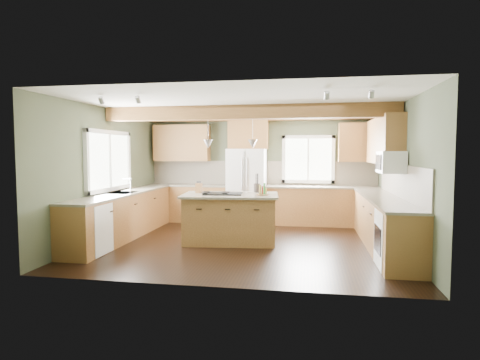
# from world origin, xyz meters

# --- Properties ---
(floor) EXTENTS (5.60, 5.60, 0.00)m
(floor) POSITION_xyz_m (0.00, 0.00, 0.00)
(floor) COLOR black
(floor) RESTS_ON ground
(ceiling) EXTENTS (5.60, 5.60, 0.00)m
(ceiling) POSITION_xyz_m (0.00, 0.00, 2.60)
(ceiling) COLOR silver
(ceiling) RESTS_ON wall_back
(wall_back) EXTENTS (5.60, 0.00, 5.60)m
(wall_back) POSITION_xyz_m (0.00, 2.50, 1.30)
(wall_back) COLOR #424933
(wall_back) RESTS_ON ground
(wall_left) EXTENTS (0.00, 5.00, 5.00)m
(wall_left) POSITION_xyz_m (-2.80, 0.00, 1.30)
(wall_left) COLOR #424933
(wall_left) RESTS_ON ground
(wall_right) EXTENTS (0.00, 5.00, 5.00)m
(wall_right) POSITION_xyz_m (2.80, 0.00, 1.30)
(wall_right) COLOR #424933
(wall_right) RESTS_ON ground
(ceiling_beam) EXTENTS (5.55, 0.26, 0.26)m
(ceiling_beam) POSITION_xyz_m (0.00, 0.10, 2.47)
(ceiling_beam) COLOR brown
(ceiling_beam) RESTS_ON ceiling
(soffit_trim) EXTENTS (5.55, 0.20, 0.10)m
(soffit_trim) POSITION_xyz_m (0.00, 2.40, 2.54)
(soffit_trim) COLOR brown
(soffit_trim) RESTS_ON ceiling
(backsplash_back) EXTENTS (5.58, 0.03, 0.58)m
(backsplash_back) POSITION_xyz_m (0.00, 2.48, 1.21)
(backsplash_back) COLOR brown
(backsplash_back) RESTS_ON wall_back
(backsplash_right) EXTENTS (0.03, 3.70, 0.58)m
(backsplash_right) POSITION_xyz_m (2.78, 0.05, 1.21)
(backsplash_right) COLOR brown
(backsplash_right) RESTS_ON wall_right
(base_cab_back_left) EXTENTS (2.02, 0.60, 0.88)m
(base_cab_back_left) POSITION_xyz_m (-1.79, 2.20, 0.44)
(base_cab_back_left) COLOR brown
(base_cab_back_left) RESTS_ON floor
(counter_back_left) EXTENTS (2.06, 0.64, 0.04)m
(counter_back_left) POSITION_xyz_m (-1.79, 2.20, 0.90)
(counter_back_left) COLOR brown
(counter_back_left) RESTS_ON base_cab_back_left
(base_cab_back_right) EXTENTS (2.62, 0.60, 0.88)m
(base_cab_back_right) POSITION_xyz_m (1.49, 2.20, 0.44)
(base_cab_back_right) COLOR brown
(base_cab_back_right) RESTS_ON floor
(counter_back_right) EXTENTS (2.66, 0.64, 0.04)m
(counter_back_right) POSITION_xyz_m (1.49, 2.20, 0.90)
(counter_back_right) COLOR brown
(counter_back_right) RESTS_ON base_cab_back_right
(base_cab_left) EXTENTS (0.60, 3.70, 0.88)m
(base_cab_left) POSITION_xyz_m (-2.50, 0.05, 0.44)
(base_cab_left) COLOR brown
(base_cab_left) RESTS_ON floor
(counter_left) EXTENTS (0.64, 3.74, 0.04)m
(counter_left) POSITION_xyz_m (-2.50, 0.05, 0.90)
(counter_left) COLOR brown
(counter_left) RESTS_ON base_cab_left
(base_cab_right) EXTENTS (0.60, 3.70, 0.88)m
(base_cab_right) POSITION_xyz_m (2.50, 0.05, 0.44)
(base_cab_right) COLOR brown
(base_cab_right) RESTS_ON floor
(counter_right) EXTENTS (0.64, 3.74, 0.04)m
(counter_right) POSITION_xyz_m (2.50, 0.05, 0.90)
(counter_right) COLOR brown
(counter_right) RESTS_ON base_cab_right
(upper_cab_back_left) EXTENTS (1.40, 0.35, 0.90)m
(upper_cab_back_left) POSITION_xyz_m (-1.99, 2.33, 1.95)
(upper_cab_back_left) COLOR brown
(upper_cab_back_left) RESTS_ON wall_back
(upper_cab_over_fridge) EXTENTS (0.96, 0.35, 0.70)m
(upper_cab_over_fridge) POSITION_xyz_m (-0.30, 2.33, 2.15)
(upper_cab_over_fridge) COLOR brown
(upper_cab_over_fridge) RESTS_ON wall_back
(upper_cab_right) EXTENTS (0.35, 2.20, 0.90)m
(upper_cab_right) POSITION_xyz_m (2.62, 0.90, 1.95)
(upper_cab_right) COLOR brown
(upper_cab_right) RESTS_ON wall_right
(upper_cab_back_corner) EXTENTS (0.90, 0.35, 0.90)m
(upper_cab_back_corner) POSITION_xyz_m (2.30, 2.33, 1.95)
(upper_cab_back_corner) COLOR brown
(upper_cab_back_corner) RESTS_ON wall_back
(window_left) EXTENTS (0.04, 1.60, 1.05)m
(window_left) POSITION_xyz_m (-2.78, 0.05, 1.55)
(window_left) COLOR white
(window_left) RESTS_ON wall_left
(window_back) EXTENTS (1.10, 0.04, 1.00)m
(window_back) POSITION_xyz_m (1.15, 2.48, 1.55)
(window_back) COLOR white
(window_back) RESTS_ON wall_back
(sink) EXTENTS (0.50, 0.65, 0.03)m
(sink) POSITION_xyz_m (-2.50, 0.05, 0.91)
(sink) COLOR #262628
(sink) RESTS_ON counter_left
(faucet) EXTENTS (0.02, 0.02, 0.28)m
(faucet) POSITION_xyz_m (-2.32, 0.05, 1.05)
(faucet) COLOR #B2B2B7
(faucet) RESTS_ON sink
(dishwasher) EXTENTS (0.60, 0.60, 0.84)m
(dishwasher) POSITION_xyz_m (-2.49, -1.25, 0.43)
(dishwasher) COLOR white
(dishwasher) RESTS_ON floor
(oven) EXTENTS (0.60, 0.72, 0.84)m
(oven) POSITION_xyz_m (2.49, -1.25, 0.43)
(oven) COLOR white
(oven) RESTS_ON floor
(microwave) EXTENTS (0.40, 0.70, 0.38)m
(microwave) POSITION_xyz_m (2.58, -0.05, 1.55)
(microwave) COLOR white
(microwave) RESTS_ON wall_right
(pendant_left) EXTENTS (0.18, 0.18, 0.16)m
(pendant_left) POSITION_xyz_m (-0.73, 0.06, 1.88)
(pendant_left) COLOR #B2B2B7
(pendant_left) RESTS_ON ceiling
(pendant_right) EXTENTS (0.18, 0.18, 0.16)m
(pendant_right) POSITION_xyz_m (0.11, 0.14, 1.88)
(pendant_right) COLOR #B2B2B7
(pendant_right) RESTS_ON ceiling
(refrigerator) EXTENTS (0.90, 0.74, 1.80)m
(refrigerator) POSITION_xyz_m (-0.30, 2.12, 0.90)
(refrigerator) COLOR silver
(refrigerator) RESTS_ON floor
(island) EXTENTS (1.79, 1.20, 0.88)m
(island) POSITION_xyz_m (-0.31, 0.10, 0.44)
(island) COLOR olive
(island) RESTS_ON floor
(island_top) EXTENTS (1.92, 1.33, 0.04)m
(island_top) POSITION_xyz_m (-0.31, 0.10, 0.90)
(island_top) COLOR brown
(island_top) RESTS_ON island
(cooktop) EXTENTS (0.78, 0.56, 0.02)m
(cooktop) POSITION_xyz_m (-0.45, 0.09, 0.93)
(cooktop) COLOR black
(cooktop) RESTS_ON island_top
(knife_block) EXTENTS (0.13, 0.11, 0.19)m
(knife_block) POSITION_xyz_m (-0.96, 0.21, 1.02)
(knife_block) COLOR brown
(knife_block) RESTS_ON island_top
(utensil_crock) EXTENTS (0.15, 0.15, 0.17)m
(utensil_crock) POSITION_xyz_m (0.14, 0.58, 1.01)
(utensil_crock) COLOR #423935
(utensil_crock) RESTS_ON island_top
(bottle_tray) EXTENTS (0.26, 0.26, 0.21)m
(bottle_tray) POSITION_xyz_m (0.31, 0.06, 1.03)
(bottle_tray) COLOR brown
(bottle_tray) RESTS_ON island_top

